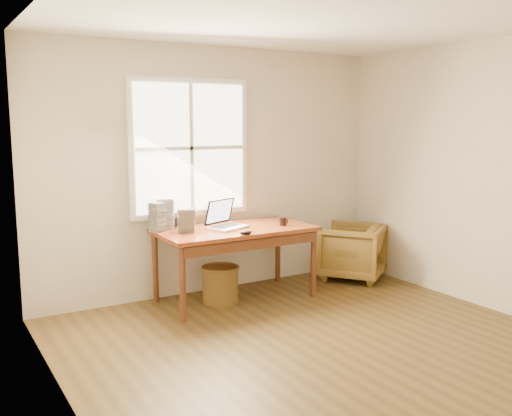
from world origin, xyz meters
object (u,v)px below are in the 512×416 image
(coffee_mug, at_px, (283,222))
(cd_stack_a, at_px, (165,213))
(desk, at_px, (235,230))
(armchair, at_px, (352,251))
(wicker_stool, at_px, (220,285))
(laptop, at_px, (227,213))

(coffee_mug, relative_size, cd_stack_a, 0.26)
(cd_stack_a, bearing_deg, desk, -27.39)
(desk, relative_size, armchair, 2.27)
(desk, xyz_separation_m, coffee_mug, (0.49, -0.13, 0.06))
(desk, bearing_deg, cd_stack_a, 152.61)
(armchair, distance_m, wicker_stool, 1.74)
(armchair, relative_size, cd_stack_a, 2.25)
(laptop, relative_size, cd_stack_a, 1.42)
(armchair, xyz_separation_m, wicker_stool, (-1.73, -0.01, -0.14))
(wicker_stool, distance_m, cd_stack_a, 0.91)
(wicker_stool, bearing_deg, coffee_mug, -10.38)
(desk, relative_size, laptop, 3.60)
(desk, xyz_separation_m, cd_stack_a, (-0.62, 0.32, 0.18))
(armchair, relative_size, laptop, 1.59)
(wicker_stool, distance_m, laptop, 0.74)
(desk, distance_m, coffee_mug, 0.51)
(laptop, relative_size, coffee_mug, 5.49)
(wicker_stool, bearing_deg, cd_stack_a, 143.09)
(desk, distance_m, armchair, 1.60)
(desk, height_order, coffee_mug, coffee_mug)
(coffee_mug, bearing_deg, armchair, 10.23)
(desk, distance_m, wicker_stool, 0.58)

